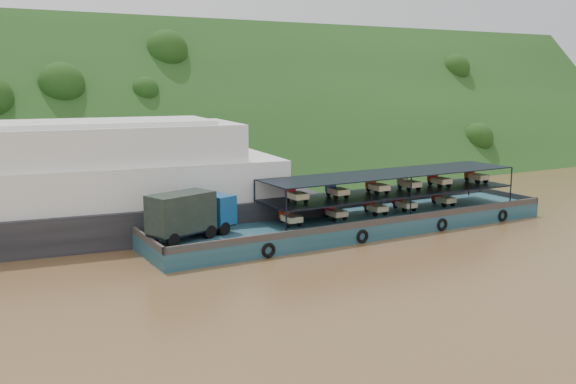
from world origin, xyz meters
TOP-DOWN VIEW (x-y plane):
  - ground at (0.00, 0.00)m, footprint 160.00×160.00m
  - hillside at (0.00, 36.00)m, footprint 140.00×39.60m
  - cargo_barge at (1.61, 0.10)m, footprint 35.10×7.18m
  - passenger_ferry at (-20.26, 9.80)m, footprint 45.73×16.65m

SIDE VIEW (x-z plane):
  - ground at x=0.00m, z-range 0.00..0.00m
  - hillside at x=0.00m, z-range -19.80..19.80m
  - cargo_barge at x=1.61m, z-range -1.15..3.39m
  - passenger_ferry at x=-20.26m, z-range -0.61..8.44m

